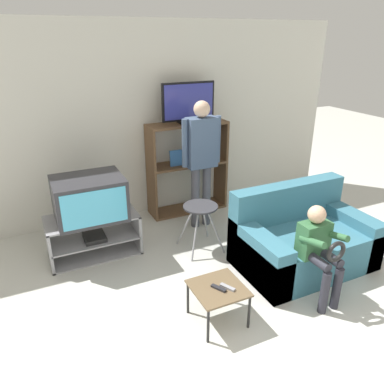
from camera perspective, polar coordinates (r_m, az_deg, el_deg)
wall_back at (r=5.14m, az=-9.36°, el=10.20°), size 6.40×0.06×2.60m
tv_stand at (r=4.53m, az=-14.78°, el=-6.45°), size 1.03×0.53×0.49m
television_main at (r=4.31m, az=-15.38°, el=-0.91°), size 0.76×0.60×0.48m
media_shelf at (r=5.32m, az=-0.71°, el=3.81°), size 1.12×0.37×1.30m
television_flat at (r=5.08m, az=-0.54°, el=13.29°), size 0.75×0.20×0.54m
folding_stool at (r=4.38m, az=1.30°, el=-3.09°), size 0.45×0.45×0.57m
snack_table at (r=3.41m, az=4.00°, el=-14.84°), size 0.45×0.45×0.36m
remote_control_black at (r=3.36m, az=4.08°, el=-14.41°), size 0.10×0.14×0.02m
remote_control_white at (r=3.38m, az=5.43°, el=-14.25°), size 0.10×0.14×0.02m
couch at (r=4.36m, az=16.39°, el=-7.11°), size 1.45×0.90×0.86m
person_standing_adult at (r=4.75m, az=1.44°, el=5.96°), size 0.53×0.20×1.67m
person_seated_child at (r=3.73m, az=18.83°, el=-7.87°), size 0.33×0.43×0.95m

